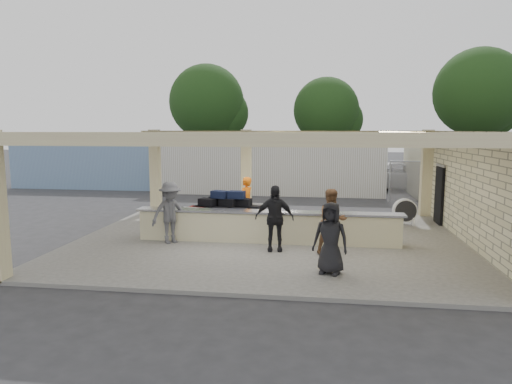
# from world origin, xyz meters

# --- Properties ---
(ground) EXTENTS (120.00, 120.00, 0.00)m
(ground) POSITION_xyz_m (0.00, 0.00, 0.00)
(ground) COLOR #29292C
(ground) RESTS_ON ground
(pavilion) EXTENTS (12.01, 10.00, 3.55)m
(pavilion) POSITION_xyz_m (0.21, 0.66, 1.35)
(pavilion) COLOR #5E5C57
(pavilion) RESTS_ON ground
(baggage_counter) EXTENTS (8.20, 0.58, 0.98)m
(baggage_counter) POSITION_xyz_m (0.00, -0.50, 0.59)
(baggage_counter) COLOR beige
(baggage_counter) RESTS_ON pavilion
(luggage_cart) EXTENTS (2.59, 1.85, 1.39)m
(luggage_cart) POSITION_xyz_m (-1.61, 0.84, 0.86)
(luggage_cart) COLOR white
(luggage_cart) RESTS_ON pavilion
(drum_fan) EXTENTS (0.87, 0.48, 0.95)m
(drum_fan) POSITION_xyz_m (4.68, 2.82, 0.61)
(drum_fan) COLOR white
(drum_fan) RESTS_ON pavilion
(baggage_handler) EXTENTS (0.62, 0.75, 1.81)m
(baggage_handler) POSITION_xyz_m (-0.98, 1.45, 1.01)
(baggage_handler) COLOR orange
(baggage_handler) RESTS_ON pavilion
(passenger_a) EXTENTS (0.96, 0.79, 1.83)m
(passenger_a) POSITION_xyz_m (1.95, -1.54, 1.01)
(passenger_a) COLOR brown
(passenger_a) RESTS_ON pavilion
(passenger_b) EXTENTS (1.15, 0.52, 1.89)m
(passenger_b) POSITION_xyz_m (0.32, -1.44, 1.05)
(passenger_b) COLOR black
(passenger_b) RESTS_ON pavilion
(passenger_c) EXTENTS (1.19, 1.13, 1.88)m
(passenger_c) POSITION_xyz_m (-2.91, -1.00, 1.04)
(passenger_c) COLOR #4A4A4F
(passenger_c) RESTS_ON pavilion
(passenger_d) EXTENTS (0.92, 0.58, 1.74)m
(passenger_d) POSITION_xyz_m (1.86, -3.34, 0.97)
(passenger_d) COLOR black
(passenger_d) RESTS_ON pavilion
(car_white_a) EXTENTS (5.76, 2.98, 1.60)m
(car_white_a) POSITION_xyz_m (6.33, 13.80, 0.80)
(car_white_a) COLOR silver
(car_white_a) RESTS_ON ground
(car_dark) EXTENTS (4.55, 1.71, 1.51)m
(car_dark) POSITION_xyz_m (4.84, 15.93, 0.75)
(car_dark) COLOR black
(car_dark) RESTS_ON ground
(container_white) EXTENTS (12.60, 2.72, 2.72)m
(container_white) POSITION_xyz_m (-1.27, 11.13, 1.36)
(container_white) COLOR silver
(container_white) RESTS_ON ground
(container_blue) EXTENTS (10.07, 2.46, 2.61)m
(container_blue) POSITION_xyz_m (-11.96, 12.14, 1.31)
(container_blue) COLOR #6D91AF
(container_blue) RESTS_ON ground
(tree_left) EXTENTS (6.60, 6.30, 9.00)m
(tree_left) POSITION_xyz_m (-7.68, 24.16, 5.59)
(tree_left) COLOR #382619
(tree_left) RESTS_ON ground
(tree_mid) EXTENTS (6.00, 5.60, 8.00)m
(tree_mid) POSITION_xyz_m (2.32, 26.16, 4.96)
(tree_mid) COLOR #382619
(tree_mid) RESTS_ON ground
(tree_right) EXTENTS (7.20, 7.00, 10.00)m
(tree_right) POSITION_xyz_m (14.32, 25.16, 6.21)
(tree_right) COLOR #382619
(tree_right) RESTS_ON ground
(adjacent_building) EXTENTS (6.00, 8.00, 3.20)m
(adjacent_building) POSITION_xyz_m (9.50, 10.00, 1.60)
(adjacent_building) COLOR beige
(adjacent_building) RESTS_ON ground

